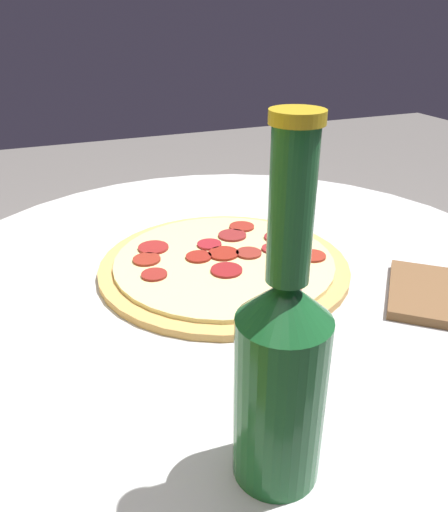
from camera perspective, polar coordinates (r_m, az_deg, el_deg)
table at (r=0.80m, az=1.10°, el=-12.70°), size 0.87×0.87×0.75m
pizza at (r=0.70m, az=0.01°, el=-0.86°), size 0.35×0.35×0.02m
beer_bottle at (r=0.36m, az=6.55°, el=-12.57°), size 0.07×0.07×0.28m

